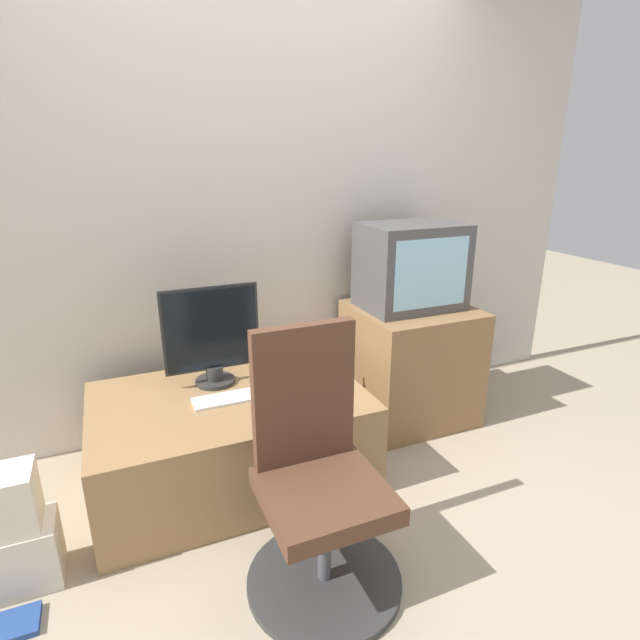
{
  "coord_description": "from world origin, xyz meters",
  "views": [
    {
      "loc": [
        -0.77,
        -1.39,
        1.54
      ],
      "look_at": [
        0.23,
        0.92,
        0.7
      ],
      "focal_mm": 28.0,
      "sensor_mm": 36.0,
      "label": 1
    }
  ],
  "objects_px": {
    "keyboard": "(230,398)",
    "mouse": "(281,387)",
    "office_chair": "(318,491)",
    "cardboard_box_lower": "(15,556)",
    "book": "(3,629)",
    "crt_tv": "(411,266)",
    "main_monitor": "(212,336)"
  },
  "relations": [
    {
      "from": "keyboard",
      "to": "book",
      "type": "xyz_separation_m",
      "value": [
        -0.93,
        -0.5,
        -0.44
      ]
    },
    {
      "from": "office_chair",
      "to": "crt_tv",
      "type": "bearing_deg",
      "value": 44.03
    },
    {
      "from": "keyboard",
      "to": "cardboard_box_lower",
      "type": "relative_size",
      "value": 1.12
    },
    {
      "from": "keyboard",
      "to": "crt_tv",
      "type": "height_order",
      "value": "crt_tv"
    },
    {
      "from": "keyboard",
      "to": "cardboard_box_lower",
      "type": "bearing_deg",
      "value": -162.34
    },
    {
      "from": "book",
      "to": "crt_tv",
      "type": "bearing_deg",
      "value": 20.16
    },
    {
      "from": "keyboard",
      "to": "mouse",
      "type": "height_order",
      "value": "mouse"
    },
    {
      "from": "mouse",
      "to": "keyboard",
      "type": "bearing_deg",
      "value": -178.81
    },
    {
      "from": "keyboard",
      "to": "office_chair",
      "type": "height_order",
      "value": "office_chair"
    },
    {
      "from": "mouse",
      "to": "book",
      "type": "bearing_deg",
      "value": -156.99
    },
    {
      "from": "main_monitor",
      "to": "book",
      "type": "bearing_deg",
      "value": -141.99
    },
    {
      "from": "keyboard",
      "to": "cardboard_box_lower",
      "type": "distance_m",
      "value": 1.0
    },
    {
      "from": "main_monitor",
      "to": "crt_tv",
      "type": "xyz_separation_m",
      "value": [
        1.16,
        0.05,
        0.24
      ]
    },
    {
      "from": "main_monitor",
      "to": "book",
      "type": "height_order",
      "value": "main_monitor"
    },
    {
      "from": "office_chair",
      "to": "cardboard_box_lower",
      "type": "distance_m",
      "value": 1.15
    },
    {
      "from": "office_chair",
      "to": "mouse",
      "type": "bearing_deg",
      "value": 82.2
    },
    {
      "from": "office_chair",
      "to": "book",
      "type": "bearing_deg",
      "value": 170.24
    },
    {
      "from": "main_monitor",
      "to": "mouse",
      "type": "height_order",
      "value": "main_monitor"
    },
    {
      "from": "main_monitor",
      "to": "office_chair",
      "type": "xyz_separation_m",
      "value": [
        0.18,
        -0.89,
        -0.32
      ]
    },
    {
      "from": "main_monitor",
      "to": "office_chair",
      "type": "bearing_deg",
      "value": -78.46
    },
    {
      "from": "keyboard",
      "to": "mouse",
      "type": "xyz_separation_m",
      "value": [
        0.25,
        0.01,
        0.01
      ]
    },
    {
      "from": "crt_tv",
      "to": "book",
      "type": "height_order",
      "value": "crt_tv"
    },
    {
      "from": "book",
      "to": "mouse",
      "type": "bearing_deg",
      "value": 23.01
    },
    {
      "from": "keyboard",
      "to": "book",
      "type": "height_order",
      "value": "keyboard"
    },
    {
      "from": "keyboard",
      "to": "crt_tv",
      "type": "relative_size",
      "value": 0.62
    },
    {
      "from": "crt_tv",
      "to": "book",
      "type": "distance_m",
      "value": 2.38
    },
    {
      "from": "crt_tv",
      "to": "book",
      "type": "relative_size",
      "value": 2.45
    },
    {
      "from": "mouse",
      "to": "book",
      "type": "relative_size",
      "value": 0.31
    },
    {
      "from": "crt_tv",
      "to": "cardboard_box_lower",
      "type": "height_order",
      "value": "crt_tv"
    },
    {
      "from": "keyboard",
      "to": "mouse",
      "type": "distance_m",
      "value": 0.25
    },
    {
      "from": "office_chair",
      "to": "cardboard_box_lower",
      "type": "bearing_deg",
      "value": 159.47
    },
    {
      "from": "keyboard",
      "to": "mouse",
      "type": "relative_size",
      "value": 4.93
    }
  ]
}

